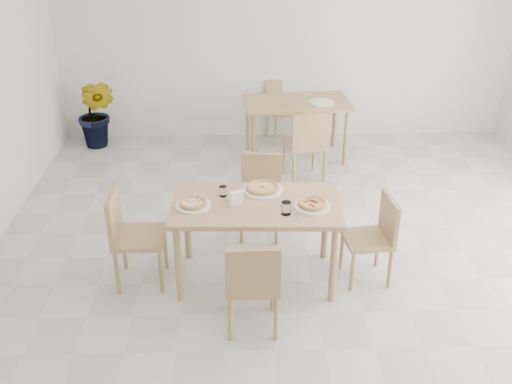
{
  "coord_description": "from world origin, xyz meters",
  "views": [
    {
      "loc": [
        -0.62,
        -4.32,
        3.1
      ],
      "look_at": [
        -0.49,
        0.08,
        0.85
      ],
      "focal_mm": 42.0,
      "sensor_mm": 36.0,
      "label": 1
    }
  ],
  "objects_px": {
    "chair_back_n": "(282,105)",
    "plate_empty": "(322,102)",
    "plate_mushroom": "(193,205)",
    "chair_south": "(252,281)",
    "pizza_margherita": "(263,188)",
    "second_table": "(296,109)",
    "chair_west": "(129,231)",
    "chair_back_s": "(307,141)",
    "chair_north": "(261,189)",
    "chair_east": "(376,233)",
    "napkin_holder": "(237,199)",
    "tumbler_b": "(223,191)",
    "main_table": "(256,212)",
    "potted_plant": "(97,113)",
    "plate_pepperoni": "(312,206)",
    "pizza_mushroom": "(193,203)",
    "pizza_pepperoni": "(312,204)",
    "plate_margherita": "(263,190)",
    "tumbler_a": "(286,208)"
  },
  "relations": [
    {
      "from": "chair_back_n",
      "to": "plate_empty",
      "type": "bearing_deg",
      "value": -77.77
    },
    {
      "from": "plate_mushroom",
      "to": "chair_back_n",
      "type": "distance_m",
      "value": 3.53
    },
    {
      "from": "chair_south",
      "to": "pizza_margherita",
      "type": "xyz_separation_m",
      "value": [
        0.11,
        0.94,
        0.31
      ]
    },
    {
      "from": "second_table",
      "to": "chair_west",
      "type": "bearing_deg",
      "value": -126.93
    },
    {
      "from": "chair_back_s",
      "to": "chair_back_n",
      "type": "relative_size",
      "value": 1.1
    },
    {
      "from": "chair_north",
      "to": "chair_east",
      "type": "relative_size",
      "value": 1.02
    },
    {
      "from": "pizza_margherita",
      "to": "chair_back_n",
      "type": "distance_m",
      "value": 3.15
    },
    {
      "from": "plate_empty",
      "to": "chair_south",
      "type": "bearing_deg",
      "value": -105.75
    },
    {
      "from": "pizza_margherita",
      "to": "napkin_holder",
      "type": "relative_size",
      "value": 2.61
    },
    {
      "from": "chair_west",
      "to": "plate_empty",
      "type": "bearing_deg",
      "value": -37.66
    },
    {
      "from": "tumbler_b",
      "to": "chair_back_n",
      "type": "relative_size",
      "value": 0.11
    },
    {
      "from": "main_table",
      "to": "potted_plant",
      "type": "bearing_deg",
      "value": 124.77
    },
    {
      "from": "chair_north",
      "to": "chair_back_n",
      "type": "distance_m",
      "value": 2.55
    },
    {
      "from": "chair_south",
      "to": "plate_pepperoni",
      "type": "height_order",
      "value": "chair_south"
    },
    {
      "from": "pizza_mushroom",
      "to": "plate_empty",
      "type": "height_order",
      "value": "pizza_mushroom"
    },
    {
      "from": "second_table",
      "to": "potted_plant",
      "type": "relative_size",
      "value": 1.45
    },
    {
      "from": "chair_east",
      "to": "pizza_mushroom",
      "type": "height_order",
      "value": "pizza_mushroom"
    },
    {
      "from": "chair_north",
      "to": "chair_east",
      "type": "distance_m",
      "value": 1.28
    },
    {
      "from": "chair_west",
      "to": "pizza_pepperoni",
      "type": "bearing_deg",
      "value": -93.09
    },
    {
      "from": "plate_pepperoni",
      "to": "second_table",
      "type": "height_order",
      "value": "plate_pepperoni"
    },
    {
      "from": "pizza_mushroom",
      "to": "pizza_pepperoni",
      "type": "distance_m",
      "value": 0.98
    },
    {
      "from": "plate_margherita",
      "to": "tumbler_a",
      "type": "height_order",
      "value": "tumbler_a"
    },
    {
      "from": "tumbler_b",
      "to": "napkin_holder",
      "type": "xyz_separation_m",
      "value": [
        0.12,
        -0.17,
        0.02
      ]
    },
    {
      "from": "chair_west",
      "to": "second_table",
      "type": "height_order",
      "value": "chair_west"
    },
    {
      "from": "tumbler_a",
      "to": "potted_plant",
      "type": "xyz_separation_m",
      "value": [
        -2.23,
        3.27,
        -0.34
      ]
    },
    {
      "from": "chair_west",
      "to": "tumbler_b",
      "type": "bearing_deg",
      "value": -79.71
    },
    {
      "from": "second_table",
      "to": "chair_back_s",
      "type": "bearing_deg",
      "value": -89.73
    },
    {
      "from": "napkin_holder",
      "to": "potted_plant",
      "type": "height_order",
      "value": "potted_plant"
    },
    {
      "from": "chair_west",
      "to": "napkin_holder",
      "type": "relative_size",
      "value": 6.76
    },
    {
      "from": "chair_east",
      "to": "plate_mushroom",
      "type": "distance_m",
      "value": 1.58
    },
    {
      "from": "pizza_margherita",
      "to": "tumbler_a",
      "type": "height_order",
      "value": "tumbler_a"
    },
    {
      "from": "tumbler_b",
      "to": "chair_back_s",
      "type": "relative_size",
      "value": 0.1
    },
    {
      "from": "tumbler_a",
      "to": "chair_south",
      "type": "bearing_deg",
      "value": -118.27
    },
    {
      "from": "tumbler_b",
      "to": "chair_east",
      "type": "bearing_deg",
      "value": -7.08
    },
    {
      "from": "second_table",
      "to": "chair_back_s",
      "type": "height_order",
      "value": "chair_back_s"
    },
    {
      "from": "plate_pepperoni",
      "to": "second_table",
      "type": "relative_size",
      "value": 0.22
    },
    {
      "from": "main_table",
      "to": "chair_east",
      "type": "relative_size",
      "value": 1.82
    },
    {
      "from": "potted_plant",
      "to": "plate_margherita",
      "type": "bearing_deg",
      "value": -54.27
    },
    {
      "from": "chair_west",
      "to": "plate_empty",
      "type": "relative_size",
      "value": 2.97
    },
    {
      "from": "pizza_mushroom",
      "to": "chair_east",
      "type": "bearing_deg",
      "value": 0.69
    },
    {
      "from": "second_table",
      "to": "plate_empty",
      "type": "height_order",
      "value": "plate_empty"
    },
    {
      "from": "plate_mushroom",
      "to": "plate_empty",
      "type": "xyz_separation_m",
      "value": [
        1.4,
        2.6,
        0.0
      ]
    },
    {
      "from": "plate_pepperoni",
      "to": "pizza_mushroom",
      "type": "height_order",
      "value": "pizza_mushroom"
    },
    {
      "from": "pizza_mushroom",
      "to": "plate_empty",
      "type": "distance_m",
      "value": 2.95
    },
    {
      "from": "napkin_holder",
      "to": "plate_margherita",
      "type": "bearing_deg",
      "value": 26.61
    },
    {
      "from": "chair_north",
      "to": "napkin_holder",
      "type": "height_order",
      "value": "napkin_holder"
    },
    {
      "from": "plate_margherita",
      "to": "napkin_holder",
      "type": "height_order",
      "value": "napkin_holder"
    },
    {
      "from": "second_table",
      "to": "pizza_pepperoni",
      "type": "bearing_deg",
      "value": -97.48
    },
    {
      "from": "plate_margherita",
      "to": "main_table",
      "type": "bearing_deg",
      "value": -106.06
    },
    {
      "from": "plate_empty",
      "to": "potted_plant",
      "type": "xyz_separation_m",
      "value": [
        -2.87,
        0.52,
        -0.3
      ]
    }
  ]
}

